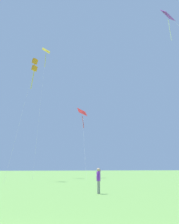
{
  "coord_description": "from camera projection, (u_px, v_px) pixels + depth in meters",
  "views": [
    {
      "loc": [
        0.86,
        -4.18,
        1.62
      ],
      "look_at": [
        11.44,
        27.09,
        9.88
      ],
      "focal_mm": 36.44,
      "sensor_mm": 36.0,
      "label": 1
    }
  ],
  "objects": [
    {
      "name": "kite_yellow_diamond",
      "position": [
        46.0,
        56.0,
        47.38
      ],
      "size": [
        3.19,
        11.56,
        26.78
      ],
      "color": "yellow",
      "rests_on": "ground_plane"
    },
    {
      "name": "kite_red_high",
      "position": [
        82.0,
        116.0,
        45.17
      ],
      "size": [
        3.1,
        10.36,
        13.54
      ],
      "color": "red",
      "rests_on": "ground_plane"
    },
    {
      "name": "kite_orange_box",
      "position": [
        35.0,
        66.0,
        35.46
      ],
      "size": [
        3.44,
        7.01,
        18.44
      ],
      "color": "orange",
      "rests_on": "ground_plane"
    },
    {
      "name": "person_foreground_watcher",
      "position": [
        99.0,
        178.0,
        15.28
      ],
      "size": [
        0.47,
        0.4,
        1.67
      ],
      "color": "gray",
      "rests_on": "ground_plane"
    },
    {
      "name": "kite_purple_streamer",
      "position": [
        172.0,
        22.0,
        20.01
      ],
      "size": [
        3.76,
        9.61,
        15.61
      ],
      "color": "purple",
      "rests_on": "ground_plane"
    }
  ]
}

